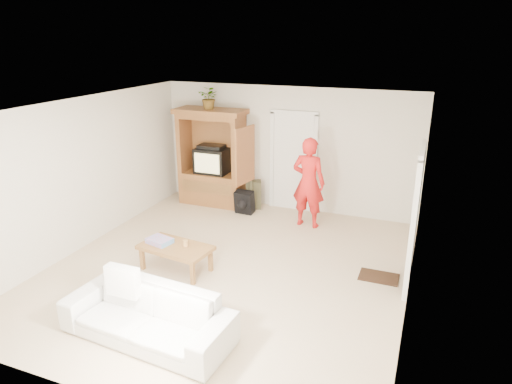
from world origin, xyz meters
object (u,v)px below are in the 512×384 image
Objects in this scene: man at (308,183)px; armoire at (213,164)px; sofa at (147,315)px; coffee_table at (176,249)px.

armoire is at bearing -6.70° from man.
man is 4.28m from sofa.
armoire is 3.16m from coffee_table.
sofa is at bearing -63.42° from coffee_table.
man is at bearing 82.28° from sofa.
armoire is 1.74× the size of coffee_table.
armoire is 4.86m from sofa.
armoire reaches higher than coffee_table.
coffee_table is (-0.57, 1.62, 0.05)m from sofa.
armoire is 2.33m from man.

